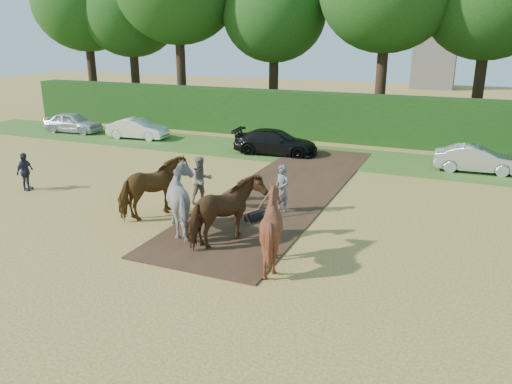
{
  "coord_description": "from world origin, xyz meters",
  "views": [
    {
      "loc": [
        8.53,
        -12.76,
        6.63
      ],
      "look_at": [
        2.14,
        2.33,
        1.4
      ],
      "focal_mm": 35.0,
      "sensor_mm": 36.0,
      "label": 1
    }
  ],
  "objects_px": {
    "spectator_far": "(25,172)",
    "plough_team": "(209,205)",
    "spectator_near": "(201,180)",
    "parked_cars": "(324,145)"
  },
  "relations": [
    {
      "from": "spectator_near",
      "to": "plough_team",
      "type": "xyz_separation_m",
      "value": [
        1.93,
        -2.98,
        0.15
      ]
    },
    {
      "from": "spectator_far",
      "to": "plough_team",
      "type": "distance_m",
      "value": 10.03
    },
    {
      "from": "spectator_far",
      "to": "parked_cars",
      "type": "height_order",
      "value": "spectator_far"
    },
    {
      "from": "plough_team",
      "to": "parked_cars",
      "type": "distance_m",
      "value": 12.58
    },
    {
      "from": "plough_team",
      "to": "parked_cars",
      "type": "height_order",
      "value": "plough_team"
    },
    {
      "from": "plough_team",
      "to": "spectator_near",
      "type": "bearing_deg",
      "value": 122.86
    },
    {
      "from": "spectator_far",
      "to": "plough_team",
      "type": "xyz_separation_m",
      "value": [
        9.91,
        -1.53,
        0.28
      ]
    },
    {
      "from": "spectator_far",
      "to": "parked_cars",
      "type": "bearing_deg",
      "value": -52.33
    },
    {
      "from": "spectator_near",
      "to": "plough_team",
      "type": "bearing_deg",
      "value": -110.6
    },
    {
      "from": "spectator_far",
      "to": "spectator_near",
      "type": "bearing_deg",
      "value": -88.6
    }
  ]
}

